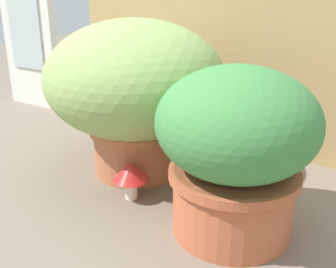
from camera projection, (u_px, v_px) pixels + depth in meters
The scene contains 7 objects.
ground_plane at pixel (129, 185), 1.32m from camera, with size 6.00×6.00×0.00m, color #796C5E.
cardboard_backdrop at pixel (214, 53), 1.56m from camera, with size 1.23×0.03×0.72m, color tan.
window_panel_white at pixel (27, 20), 2.02m from camera, with size 0.34×0.05×0.87m.
grass_planter at pixel (135, 86), 1.32m from camera, with size 0.58×0.58×0.52m.
leafy_planter at pixel (236, 146), 1.00m from camera, with size 0.40×0.40×0.44m.
cat at pixel (154, 138), 1.38m from camera, with size 0.38×0.20×0.32m.
mushroom_ornament_red at pixel (131, 173), 1.22m from camera, with size 0.11×0.11×0.12m.
Camera 1 is at (0.73, -0.93, 0.63)m, focal length 43.64 mm.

